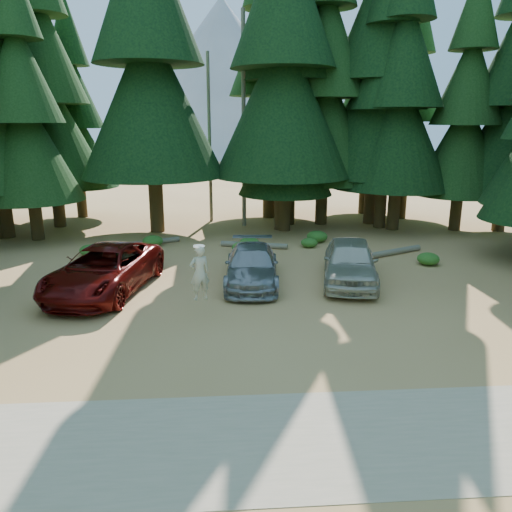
% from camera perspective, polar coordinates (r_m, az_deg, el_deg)
% --- Properties ---
extents(ground, '(160.00, 160.00, 0.00)m').
position_cam_1_polar(ground, '(16.23, -1.81, -7.00)').
color(ground, '#B3824C').
rests_on(ground, ground).
extents(gravel_strip, '(26.00, 3.50, 0.01)m').
position_cam_1_polar(gravel_strip, '(10.51, -0.36, -20.52)').
color(gravel_strip, tan).
rests_on(gravel_strip, ground).
extents(forest_belt_north, '(36.00, 7.00, 22.00)m').
position_cam_1_polar(forest_belt_north, '(30.63, -2.89, 3.69)').
color(forest_belt_north, black).
rests_on(forest_belt_north, ground).
extents(snag_front, '(0.24, 0.24, 12.00)m').
position_cam_1_polar(snag_front, '(29.53, -1.42, 14.99)').
color(snag_front, slate).
rests_on(snag_front, ground).
extents(snag_back, '(0.20, 0.20, 10.00)m').
position_cam_1_polar(snag_back, '(31.03, -5.33, 13.10)').
color(snag_back, slate).
rests_on(snag_back, ground).
extents(mountain_peak, '(48.00, 50.00, 28.00)m').
position_cam_1_polar(mountain_peak, '(103.47, -5.37, 18.87)').
color(mountain_peak, gray).
rests_on(mountain_peak, ground).
extents(red_pickup, '(4.06, 6.54, 1.69)m').
position_cam_1_polar(red_pickup, '(19.11, -16.98, -1.53)').
color(red_pickup, '#530907').
rests_on(red_pickup, ground).
extents(silver_minivan_center, '(2.36, 5.06, 1.43)m').
position_cam_1_polar(silver_minivan_center, '(19.28, -0.49, -1.10)').
color(silver_minivan_center, '#929599').
rests_on(silver_minivan_center, ground).
extents(silver_minivan_right, '(3.03, 5.31, 1.70)m').
position_cam_1_polar(silver_minivan_right, '(19.67, 10.71, -0.62)').
color(silver_minivan_right, beige).
rests_on(silver_minivan_right, ground).
extents(frisbee_player, '(0.77, 0.64, 1.80)m').
position_cam_1_polar(frisbee_player, '(16.06, -6.47, -1.90)').
color(frisbee_player, beige).
rests_on(frisbee_player, ground).
extents(log_left, '(3.56, 1.85, 0.27)m').
position_cam_1_polar(log_left, '(25.85, -12.78, 1.45)').
color(log_left, slate).
rests_on(log_left, ground).
extents(log_mid, '(3.32, 1.15, 0.28)m').
position_cam_1_polar(log_mid, '(24.81, -0.23, 1.26)').
color(log_mid, slate).
rests_on(log_mid, ground).
extents(log_right, '(4.03, 2.17, 0.28)m').
position_cam_1_polar(log_right, '(24.04, 14.58, 0.30)').
color(log_right, slate).
rests_on(log_right, ground).
extents(shrub_far_left, '(0.91, 0.91, 0.50)m').
position_cam_1_polar(shrub_far_left, '(24.66, -18.51, 0.64)').
color(shrub_far_left, '#27691F').
rests_on(shrub_far_left, ground).
extents(shrub_left, '(1.01, 1.01, 0.56)m').
position_cam_1_polar(shrub_left, '(25.57, -11.72, 1.69)').
color(shrub_left, '#27691F').
rests_on(shrub_left, ground).
extents(shrub_center_left, '(0.98, 0.98, 0.54)m').
position_cam_1_polar(shrub_center_left, '(23.81, -1.62, 0.98)').
color(shrub_center_left, '#27691F').
rests_on(shrub_center_left, ground).
extents(shrub_center_right, '(0.84, 0.84, 0.46)m').
position_cam_1_polar(shrub_center_right, '(25.05, 6.10, 1.53)').
color(shrub_center_right, '#27691F').
rests_on(shrub_center_right, ground).
extents(shrub_right, '(1.00, 1.00, 0.55)m').
position_cam_1_polar(shrub_right, '(24.66, -0.78, 1.50)').
color(shrub_right, '#27691F').
rests_on(shrub_right, ground).
extents(shrub_far_right, '(1.07, 1.07, 0.59)m').
position_cam_1_polar(shrub_far_right, '(26.15, 6.99, 2.23)').
color(shrub_far_right, '#27691F').
rests_on(shrub_far_right, ground).
extents(shrub_edge_east, '(0.96, 0.96, 0.53)m').
position_cam_1_polar(shrub_edge_east, '(23.16, 19.09, -0.30)').
color(shrub_edge_east, '#27691F').
rests_on(shrub_edge_east, ground).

